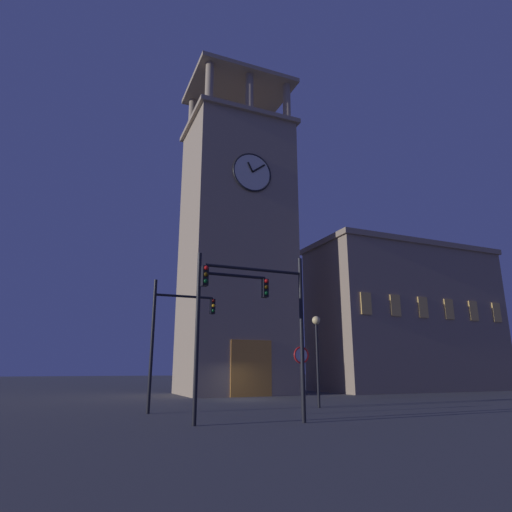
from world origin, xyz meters
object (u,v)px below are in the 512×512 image
adjacent_wing_building (406,317)px  no_horn_sign (301,361)px  traffic_signal_mid (172,327)px  clocktower (237,246)px  traffic_signal_far (220,314)px  street_lamp (317,342)px  traffic_signal_near (272,310)px

adjacent_wing_building → no_horn_sign: bearing=36.8°
adjacent_wing_building → traffic_signal_mid: size_ratio=2.99×
clocktower → traffic_signal_mid: 16.93m
traffic_signal_far → clocktower: bearing=-112.1°
traffic_signal_mid → traffic_signal_far: traffic_signal_far is taller
adjacent_wing_building → street_lamp: (17.18, 12.16, -3.39)m
adjacent_wing_building → traffic_signal_mid: adjacent_wing_building is taller
clocktower → street_lamp: (0.17, 13.02, -8.81)m
traffic_signal_mid → street_lamp: (-7.67, 0.48, -0.57)m
adjacent_wing_building → street_lamp: bearing=35.3°
traffic_signal_near → traffic_signal_far: size_ratio=1.00×
clocktower → traffic_signal_near: 20.54m
traffic_signal_far → no_horn_sign: 5.31m
clocktower → no_horn_sign: (2.47, 15.44, -9.82)m
adjacent_wing_building → traffic_signal_near: adjacent_wing_building is taller
traffic_signal_mid → no_horn_sign: 6.31m
clocktower → street_lamp: size_ratio=6.50×
traffic_signal_far → no_horn_sign: size_ratio=2.14×
clocktower → traffic_signal_near: size_ratio=4.82×
traffic_signal_near → street_lamp: (-5.04, -5.17, -0.83)m
clocktower → traffic_signal_near: bearing=74.0°
traffic_signal_near → traffic_signal_mid: bearing=-65.1°
street_lamp → traffic_signal_near: bearing=45.7°
clocktower → no_horn_sign: size_ratio=10.36×
traffic_signal_mid → street_lamp: size_ratio=1.30×
traffic_signal_near → traffic_signal_far: traffic_signal_near is taller
traffic_signal_mid → no_horn_sign: size_ratio=2.07×
traffic_signal_near → traffic_signal_mid: traffic_signal_near is taller
street_lamp → no_horn_sign: street_lamp is taller
clocktower → traffic_signal_far: 20.53m
adjacent_wing_building → traffic_signal_mid: 27.60m
adjacent_wing_building → no_horn_sign: adjacent_wing_building is taller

